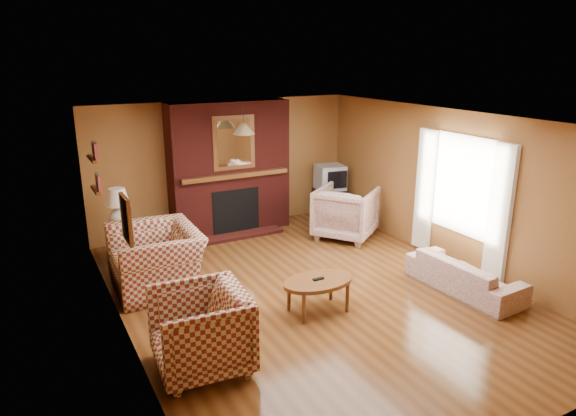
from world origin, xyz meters
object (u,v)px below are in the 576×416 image
plaid_loveseat (156,259)px  plaid_armchair (200,331)px  floral_sofa (464,275)px  side_table (122,244)px  table_lamp (118,206)px  tv_stand (329,203)px  crt_tv (330,177)px  coffee_table (318,283)px  floral_armchair (346,213)px  fireplace (230,169)px

plaid_loveseat → plaid_armchair: (-0.10, -2.19, 0.01)m
plaid_loveseat → floral_sofa: (3.75, -2.15, -0.19)m
plaid_armchair → floral_sofa: (3.85, 0.03, -0.20)m
floral_sofa → side_table: (-4.00, 3.37, 0.04)m
plaid_loveseat → plaid_armchair: 2.19m
plaid_armchair → table_lamp: bearing=-172.9°
side_table → tv_stand: tv_stand is taller
floral_sofa → crt_tv: bearing=-5.4°
plaid_loveseat → table_lamp: table_lamp is taller
crt_tv → table_lamp: bearing=-175.3°
coffee_table → floral_armchair: bearing=48.8°
floral_armchair → side_table: (-3.79, 0.75, -0.17)m
floral_armchair → table_lamp: size_ratio=1.60×
floral_sofa → side_table: 5.23m
fireplace → floral_armchair: size_ratio=2.38×
plaid_armchair → side_table: size_ratio=1.70×
floral_sofa → coffee_table: 2.17m
table_lamp → side_table: bearing=90.0°
tv_stand → crt_tv: size_ratio=1.00×
plaid_loveseat → tv_stand: 4.21m
crt_tv → coffee_table: bearing=-124.7°
fireplace → plaid_loveseat: (-1.85, -1.76, -0.75)m
plaid_armchair → coffee_table: 1.80m
fireplace → tv_stand: bearing=-5.1°
plaid_armchair → table_lamp: 3.44m
fireplace → floral_armchair: (1.69, -1.29, -0.72)m
plaid_armchair → plaid_loveseat: bearing=-178.1°
coffee_table → tv_stand: (2.27, 3.27, -0.09)m
tv_stand → crt_tv: 0.54m
fireplace → coffee_table: size_ratio=2.50×
floral_armchair → side_table: 3.86m
side_table → table_lamp: 0.64m
side_table → floral_armchair: bearing=-11.3°
plaid_armchair → crt_tv: bearing=137.7°
side_table → table_lamp: table_lamp is taller
fireplace → plaid_armchair: bearing=-116.3°
plaid_armchair → side_table: bearing=-172.9°
fireplace → tv_stand: size_ratio=4.00×
floral_sofa → coffee_table: bearing=74.8°
coffee_table → side_table: side_table is taller
plaid_loveseat → side_table: bearing=-167.1°
plaid_loveseat → crt_tv: bearing=113.2°
table_lamp → crt_tv: (4.15, 0.34, -0.08)m
coffee_table → table_lamp: bearing=122.8°
side_table → tv_stand: (4.15, 0.35, 0.01)m
floral_sofa → crt_tv: (0.15, 3.72, 0.60)m
crt_tv → plaid_armchair: bearing=-136.8°
side_table → table_lamp: bearing=-90.0°
floral_armchair → coffee_table: (-1.90, -2.17, -0.07)m
side_table → tv_stand: 4.16m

